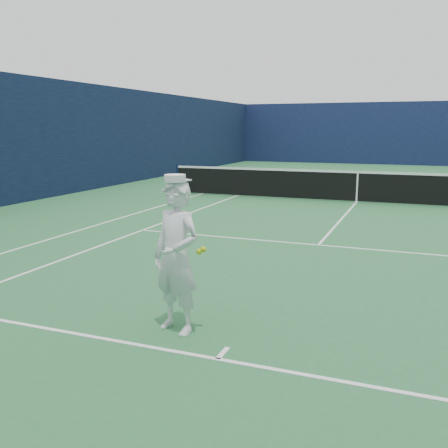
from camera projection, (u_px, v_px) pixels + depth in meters
name	position (u px, v px, depth m)	size (l,w,h in m)	color
ground	(356.00, 202.00, 16.02)	(80.00, 80.00, 0.00)	#276637
court_markings	(356.00, 202.00, 16.02)	(11.03, 23.83, 0.01)	white
windscreen_fence	(360.00, 139.00, 15.64)	(20.12, 36.12, 4.00)	#10193D
tennis_net	(357.00, 185.00, 15.91)	(12.88, 0.09, 1.07)	#141E4C
tennis_player	(176.00, 257.00, 5.72)	(0.75, 0.66, 1.84)	white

